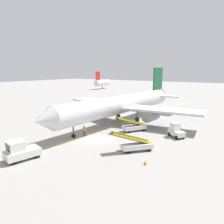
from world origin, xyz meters
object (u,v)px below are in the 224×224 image
object	(u,v)px
baggage_tug_near_wing	(176,131)
belt_loader_forward_hold	(136,144)
pushback_tug	(20,151)
ground_crew_marshaller	(84,130)
baggage_cart_loaded	(46,119)
safety_cone_wingtip_left	(145,163)
safety_cone_nose_right	(103,116)
belt_loader_aft_hold	(134,126)
safety_cone_nose_left	(103,118)
airliner	(123,104)
safety_cone_wingtip_right	(80,117)

from	to	relation	value
baggage_tug_near_wing	belt_loader_forward_hold	xyz separation A→B (m)	(-2.29, -7.99, -0.15)
pushback_tug	ground_crew_marshaller	distance (m)	10.12
baggage_cart_loaded	safety_cone_wingtip_left	size ratio (longest dim) A/B	8.65
pushback_tug	safety_cone_wingtip_left	size ratio (longest dim) A/B	8.91
safety_cone_nose_right	belt_loader_aft_hold	bearing A→B (deg)	-28.22
baggage_tug_near_wing	belt_loader_forward_hold	world-z (taller)	belt_loader_forward_hold
safety_cone_nose_left	safety_cone_nose_right	xyz separation A→B (m)	(-1.29, 1.85, 0.00)
baggage_cart_loaded	safety_cone_nose_right	xyz separation A→B (m)	(6.56, 9.26, -0.25)
belt_loader_forward_hold	safety_cone_nose_left	size ratio (longest dim) A/B	10.52
ground_crew_marshaller	baggage_tug_near_wing	bearing A→B (deg)	33.15
pushback_tug	safety_cone_wingtip_left	xyz separation A→B (m)	(11.72, 6.52, -0.77)
ground_crew_marshaller	safety_cone_wingtip_left	xyz separation A→B (m)	(11.56, -3.60, -0.69)
pushback_tug	belt_loader_aft_hold	xyz separation A→B (m)	(4.80, 16.67, -0.22)
belt_loader_forward_hold	ground_crew_marshaller	size ratio (longest dim) A/B	2.72
belt_loader_aft_hold	safety_cone_nose_left	world-z (taller)	belt_loader_aft_hold
baggage_cart_loaded	baggage_tug_near_wing	bearing A→B (deg)	10.95
belt_loader_forward_hold	belt_loader_aft_hold	bearing A→B (deg)	120.35
belt_loader_aft_hold	belt_loader_forward_hold	bearing A→B (deg)	-59.65
belt_loader_aft_hold	baggage_tug_near_wing	bearing A→B (deg)	6.42
airliner	safety_cone_nose_right	bearing A→B (deg)	166.07
airliner	baggage_cart_loaded	size ratio (longest dim) A/B	9.28
belt_loader_forward_hold	safety_cone_wingtip_right	size ratio (longest dim) A/B	10.52
airliner	safety_cone_wingtip_right	world-z (taller)	airliner
pushback_tug	baggage_cart_loaded	size ratio (longest dim) A/B	1.03
baggage_cart_loaded	ground_crew_marshaller	distance (m)	12.47
airliner	safety_cone_wingtip_right	size ratio (longest dim) A/B	80.32
belt_loader_aft_hold	safety_cone_nose_right	bearing A→B (deg)	151.78
ground_crew_marshaller	safety_cone_nose_right	size ratio (longest dim) A/B	3.86
belt_loader_forward_hold	safety_cone_wingtip_left	distance (m)	3.99
belt_loader_aft_hold	safety_cone_nose_left	size ratio (longest dim) A/B	11.13
baggage_tug_near_wing	pushback_tug	bearing A→B (deg)	-123.06
baggage_tug_near_wing	ground_crew_marshaller	distance (m)	13.34
safety_cone_nose_right	safety_cone_wingtip_right	world-z (taller)	same
belt_loader_aft_hold	ground_crew_marshaller	bearing A→B (deg)	-125.22
pushback_tug	baggage_tug_near_wing	world-z (taller)	pushback_tug
safety_cone_wingtip_left	ground_crew_marshaller	bearing A→B (deg)	162.70
baggage_tug_near_wing	safety_cone_nose_left	xyz separation A→B (m)	(-15.46, 2.90, -0.71)
airliner	belt_loader_forward_hold	size ratio (longest dim) A/B	7.64
safety_cone_wingtip_right	belt_loader_aft_hold	bearing A→B (deg)	-8.52
ground_crew_marshaller	airliner	bearing A→B (deg)	89.44
belt_loader_aft_hold	ground_crew_marshaller	world-z (taller)	belt_loader_aft_hold
ground_crew_marshaller	safety_cone_wingtip_right	world-z (taller)	ground_crew_marshaller
belt_loader_aft_hold	safety_cone_nose_right	distance (m)	11.61
baggage_tug_near_wing	baggage_cart_loaded	bearing A→B (deg)	-169.05
baggage_cart_loaded	safety_cone_wingtip_left	world-z (taller)	baggage_cart_loaded
airliner	pushback_tug	size ratio (longest dim) A/B	9.02
baggage_tug_near_wing	safety_cone_nose_right	bearing A→B (deg)	164.18
airliner	safety_cone_wingtip_left	size ratio (longest dim) A/B	80.32
baggage_tug_near_wing	belt_loader_forward_hold	distance (m)	8.32
airliner	safety_cone_nose_left	world-z (taller)	airliner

